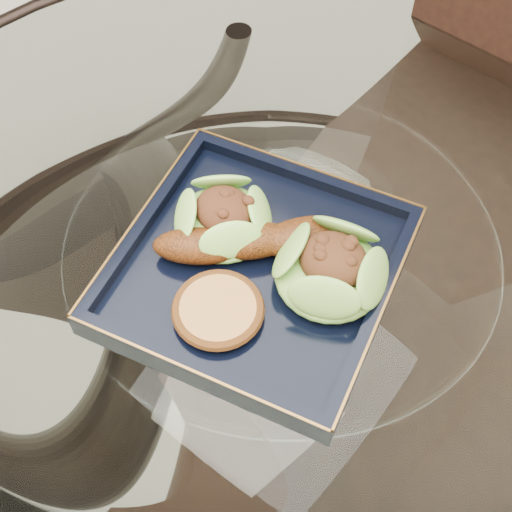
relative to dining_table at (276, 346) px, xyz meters
The scene contains 8 objects.
ground 0.60m from the dining_table, 26.57° to the left, with size 4.00×4.00×0.00m, color beige.
dining_table is the anchor object (origin of this frame).
dining_chair 0.35m from the dining_table, 73.04° to the left, with size 0.46×0.46×1.04m.
navy_plate 0.18m from the dining_table, 131.74° to the right, with size 0.27×0.27×0.02m, color black.
lettuce_wrap_left 0.21m from the dining_table, behind, with size 0.10×0.10×0.04m, color #579A2C.
lettuce_wrap_right 0.21m from the dining_table, 13.02° to the left, with size 0.11×0.11×0.04m, color #4D8D29.
roasted_plantain 0.20m from the dining_table, 168.39° to the right, with size 0.19×0.04×0.04m, color #642B0A.
crumb_patty 0.21m from the dining_table, 97.93° to the right, with size 0.08×0.08×0.01m, color #CA8243.
Camera 1 is at (0.23, -0.33, 1.39)m, focal length 50.00 mm.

